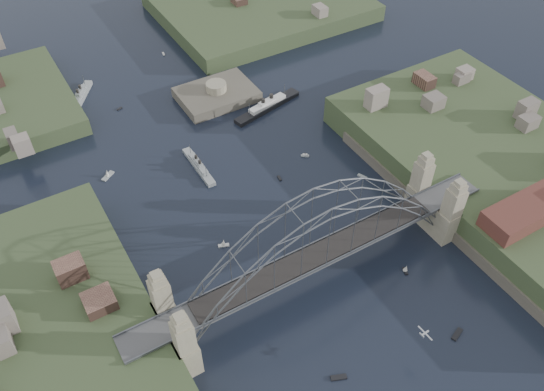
{
  "coord_description": "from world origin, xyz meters",
  "views": [
    {
      "loc": [
        -44.6,
        -56.89,
        96.67
      ],
      "look_at": [
        0.0,
        18.0,
        10.0
      ],
      "focal_mm": 36.97,
      "sensor_mm": 36.0,
      "label": 1
    }
  ],
  "objects": [
    {
      "name": "small_boat_k",
      "position": [
        8.19,
        101.44,
        0.15
      ],
      "size": [
        0.89,
        1.87,
        0.45
      ],
      "color": "silver",
      "rests_on": "ground"
    },
    {
      "name": "small_boat_c",
      "position": [
        -8.74,
        -20.7,
        0.15
      ],
      "size": [
        3.2,
        2.06,
        0.45
      ],
      "color": "silver",
      "rests_on": "ground"
    },
    {
      "name": "small_boat_a",
      "position": [
        -12.42,
        18.37,
        0.85
      ],
      "size": [
        2.62,
        1.63,
        2.38
      ],
      "color": "silver",
      "rests_on": "ground"
    },
    {
      "name": "wharf_shed",
      "position": [
        44.0,
        -14.0,
        10.0
      ],
      "size": [
        20.0,
        8.0,
        4.0
      ],
      "primitive_type": "cube",
      "color": "#592D26",
      "rests_on": "shore_east"
    },
    {
      "name": "small_boat_g",
      "position": [
        16.49,
        -25.18,
        0.15
      ],
      "size": [
        3.34,
        2.11,
        0.45
      ],
      "color": "silver",
      "rests_on": "ground"
    },
    {
      "name": "naval_cruiser_near",
      "position": [
        -5.95,
        44.85,
        0.74
      ],
      "size": [
        2.23,
        15.92,
        4.77
      ],
      "color": "#939A9B",
      "rests_on": "ground"
    },
    {
      "name": "small_boat_m",
      "position": [
        17.91,
        -8.05,
        0.94
      ],
      "size": [
        1.35,
        2.1,
        2.38
      ],
      "color": "silver",
      "rests_on": "ground"
    },
    {
      "name": "ground",
      "position": [
        0.0,
        0.0,
        0.0
      ],
      "size": [
        500.0,
        500.0,
        0.0
      ],
      "primitive_type": "plane",
      "color": "black",
      "rests_on": "ground"
    },
    {
      "name": "headland_ne",
      "position": [
        50.0,
        110.0,
        0.75
      ],
      "size": [
        70.0,
        55.0,
        9.5
      ],
      "primitive_type": "cube",
      "color": "#344526",
      "rests_on": "ground"
    },
    {
      "name": "ocean_liner",
      "position": [
        22.32,
        58.13,
        0.88
      ],
      "size": [
        23.11,
        8.09,
        5.64
      ],
      "color": "black",
      "rests_on": "ground"
    },
    {
      "name": "naval_cruiser_far",
      "position": [
        -22.64,
        90.59,
        0.85
      ],
      "size": [
        10.88,
        14.55,
        5.43
      ],
      "color": "#939A9B",
      "rests_on": "ground"
    },
    {
      "name": "small_boat_l",
      "position": [
        -43.07,
        25.4,
        0.15
      ],
      "size": [
        3.05,
        1.27,
        0.45
      ],
      "color": "silver",
      "rests_on": "ground"
    },
    {
      "name": "small_boat_h",
      "position": [
        -14.69,
        79.83,
        0.15
      ],
      "size": [
        1.83,
        1.1,
        0.45
      ],
      "color": "silver",
      "rests_on": "ground"
    },
    {
      "name": "small_boat_i",
      "position": [
        28.2,
        20.64,
        0.15
      ],
      "size": [
        1.75,
        2.63,
        0.45
      ],
      "color": "silver",
      "rests_on": "ground"
    },
    {
      "name": "bridge",
      "position": [
        0.0,
        0.0,
        12.32
      ],
      "size": [
        84.0,
        13.8,
        24.6
      ],
      "color": "#4C4D4F",
      "rests_on": "ground"
    },
    {
      "name": "small_boat_f",
      "position": [
        -5.82,
        46.54,
        1.02
      ],
      "size": [
        1.67,
        1.22,
        2.38
      ],
      "color": "silver",
      "rests_on": "ground"
    },
    {
      "name": "small_boat_b",
      "position": [
        9.86,
        30.86,
        0.15
      ],
      "size": [
        0.87,
        1.88,
        0.45
      ],
      "color": "silver",
      "rests_on": "ground"
    },
    {
      "name": "small_boat_e",
      "position": [
        -27.15,
        53.83,
        0.62
      ],
      "size": [
        3.9,
        3.23,
        2.38
      ],
      "color": "silver",
      "rests_on": "ground"
    },
    {
      "name": "small_boat_d",
      "position": [
        20.13,
        34.79,
        0.29
      ],
      "size": [
        2.17,
        1.79,
        1.43
      ],
      "color": "silver",
      "rests_on": "ground"
    },
    {
      "name": "aeroplane",
      "position": [
        6.73,
        -24.54,
        7.66
      ],
      "size": [
        1.89,
        3.56,
        0.52
      ],
      "color": "#B7BABE"
    },
    {
      "name": "fort_island",
      "position": [
        12.0,
        70.0,
        -0.34
      ],
      "size": [
        22.0,
        16.0,
        9.4
      ],
      "color": "#4E493D",
      "rests_on": "ground"
    },
    {
      "name": "shore_east",
      "position": [
        57.32,
        0.0,
        1.97
      ],
      "size": [
        50.5,
        90.0,
        12.0
      ],
      "color": "#344526",
      "rests_on": "ground"
    }
  ]
}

